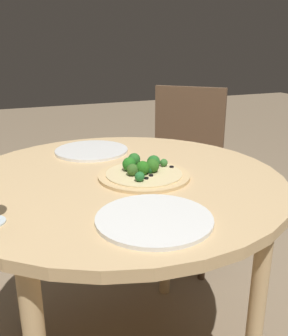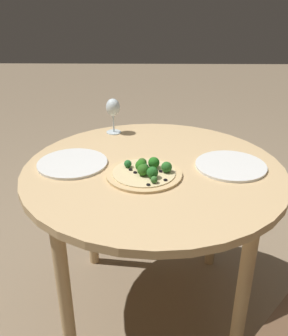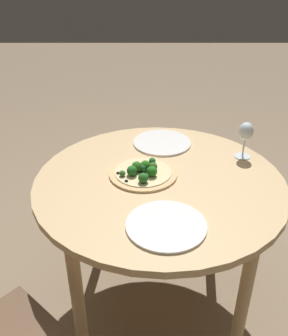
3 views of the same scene
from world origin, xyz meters
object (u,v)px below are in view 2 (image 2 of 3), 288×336
(pizza, at_px, (145,172))
(plate_near, at_px, (231,166))
(wine_glass, at_px, (113,109))
(plate_far, at_px, (72,163))

(pizza, height_order, plate_near, pizza)
(wine_glass, distance_m, plate_far, 0.39)
(wine_glass, height_order, plate_near, wine_glass)
(pizza, height_order, wine_glass, wine_glass)
(pizza, distance_m, wine_glass, 0.48)
(plate_near, bearing_deg, plate_far, 88.87)
(pizza, relative_size, wine_glass, 1.71)
(plate_near, bearing_deg, pizza, 103.29)
(plate_near, relative_size, plate_far, 1.00)
(wine_glass, relative_size, plate_far, 0.60)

